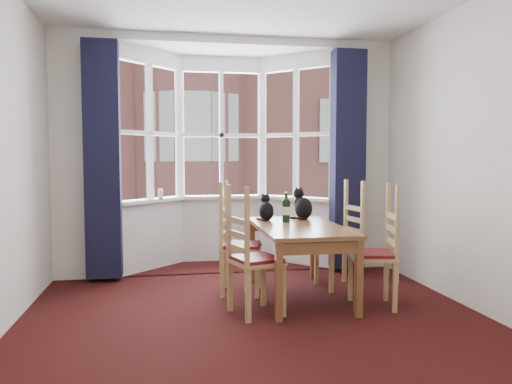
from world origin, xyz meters
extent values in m
plane|color=black|center=(0.00, 0.00, 0.00)|extent=(4.50, 4.50, 0.00)
plane|color=silver|center=(2.00, 0.00, 1.40)|extent=(0.00, 4.50, 4.50)
plane|color=silver|center=(0.00, -2.25, 1.40)|extent=(4.00, 0.00, 4.00)
cube|color=silver|center=(-1.65, 2.25, 1.40)|extent=(0.70, 0.12, 2.80)
cube|color=silver|center=(1.65, 2.25, 1.40)|extent=(0.70, 0.12, 2.80)
cube|color=black|center=(-1.42, 2.07, 1.35)|extent=(0.38, 0.22, 2.60)
cube|color=black|center=(1.42, 2.07, 1.35)|extent=(0.38, 0.22, 2.60)
cube|color=brown|center=(0.54, 1.07, 0.70)|extent=(0.82, 1.52, 0.04)
cube|color=brown|center=(0.18, 0.37, 0.34)|extent=(0.06, 0.06, 0.68)
cube|color=brown|center=(0.20, 1.78, 0.34)|extent=(0.06, 0.06, 0.68)
cube|color=brown|center=(0.89, 0.36, 0.34)|extent=(0.06, 0.06, 0.68)
cube|color=brown|center=(0.91, 1.77, 0.34)|extent=(0.06, 0.06, 0.68)
cube|color=tan|center=(0.03, 0.61, 0.48)|extent=(0.51, 0.52, 0.06)
cube|color=#560E10|center=(0.03, 0.61, 0.49)|extent=(0.46, 0.47, 0.03)
cube|color=tan|center=(0.01, 1.31, 0.48)|extent=(0.49, 0.50, 0.06)
cube|color=#560E10|center=(0.01, 1.31, 0.49)|extent=(0.44, 0.46, 0.03)
cube|color=tan|center=(1.13, 0.64, 0.48)|extent=(0.48, 0.50, 0.06)
cube|color=#560E10|center=(1.13, 0.64, 0.49)|extent=(0.43, 0.45, 0.03)
cube|color=tan|center=(1.06, 1.35, 0.48)|extent=(0.45, 0.47, 0.06)
cube|color=#560E10|center=(1.06, 1.35, 0.49)|extent=(0.41, 0.43, 0.03)
ellipsoid|color=black|center=(0.31, 1.51, 0.81)|extent=(0.16, 0.21, 0.20)
sphere|color=black|center=(0.31, 1.58, 0.94)|extent=(0.10, 0.10, 0.09)
cone|color=black|center=(0.29, 1.58, 0.99)|extent=(0.04, 0.04, 0.04)
cone|color=black|center=(0.34, 1.58, 0.99)|extent=(0.04, 0.04, 0.04)
ellipsoid|color=black|center=(0.73, 1.54, 0.83)|extent=(0.26, 0.30, 0.24)
sphere|color=black|center=(0.69, 1.62, 0.98)|extent=(0.15, 0.15, 0.11)
cone|color=black|center=(0.66, 1.61, 1.04)|extent=(0.05, 0.05, 0.05)
cone|color=black|center=(0.72, 1.64, 1.04)|extent=(0.05, 0.05, 0.05)
cylinder|color=black|center=(0.48, 1.34, 0.83)|extent=(0.08, 0.08, 0.22)
sphere|color=black|center=(0.48, 1.34, 0.93)|extent=(0.07, 0.07, 0.07)
cylinder|color=black|center=(0.48, 1.34, 0.98)|extent=(0.03, 0.03, 0.10)
cylinder|color=gold|center=(0.48, 1.34, 1.02)|extent=(0.03, 0.03, 0.02)
cylinder|color=silver|center=(0.48, 1.34, 0.83)|extent=(0.08, 0.08, 0.08)
cylinder|color=white|center=(-0.80, 2.60, 0.93)|extent=(0.06, 0.06, 0.12)
plane|color=#333335|center=(0.00, 32.25, -6.00)|extent=(80.00, 80.00, 0.00)
cube|color=#99564E|center=(0.00, 14.25, 1.00)|extent=(18.00, 6.00, 14.00)
cylinder|color=#99564E|center=(0.00, 11.25, 1.00)|extent=(3.20, 3.20, 14.00)
camera|label=1|loc=(-0.74, -3.64, 1.38)|focal=35.00mm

